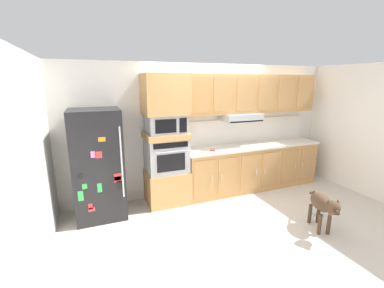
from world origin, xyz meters
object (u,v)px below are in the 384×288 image
(refrigerator, at_px, (98,164))
(microwave, at_px, (166,124))
(dog_food_bowl, at_px, (318,213))
(screwdriver, at_px, (212,150))
(dog, at_px, (323,205))
(built_in_oven, at_px, (166,155))

(refrigerator, distance_m, microwave, 1.29)
(dog_food_bowl, bearing_deg, refrigerator, 158.30)
(screwdriver, distance_m, dog_food_bowl, 2.06)
(refrigerator, relative_size, dog, 2.26)
(microwave, relative_size, dog, 0.83)
(built_in_oven, height_order, microwave, microwave)
(microwave, bearing_deg, dog_food_bowl, -32.51)
(built_in_oven, xyz_separation_m, screwdriver, (0.85, -0.12, 0.03))
(refrigerator, xyz_separation_m, dog_food_bowl, (3.35, -1.33, -0.85))
(microwave, height_order, screwdriver, microwave)
(microwave, xyz_separation_m, dog, (1.84, -1.77, -1.04))
(dog_food_bowl, bearing_deg, microwave, 147.49)
(refrigerator, distance_m, dog, 3.48)
(refrigerator, xyz_separation_m, dog, (3.00, -1.71, -0.46))
(screwdriver, bearing_deg, dog_food_bowl, -43.41)
(refrigerator, relative_size, microwave, 2.73)
(built_in_oven, relative_size, dog_food_bowl, 3.50)
(refrigerator, bearing_deg, built_in_oven, 3.37)
(screwdriver, xyz_separation_m, dog_food_bowl, (1.35, -1.28, -0.90))
(built_in_oven, relative_size, dog, 0.90)
(screwdriver, bearing_deg, microwave, 171.69)
(refrigerator, height_order, built_in_oven, refrigerator)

